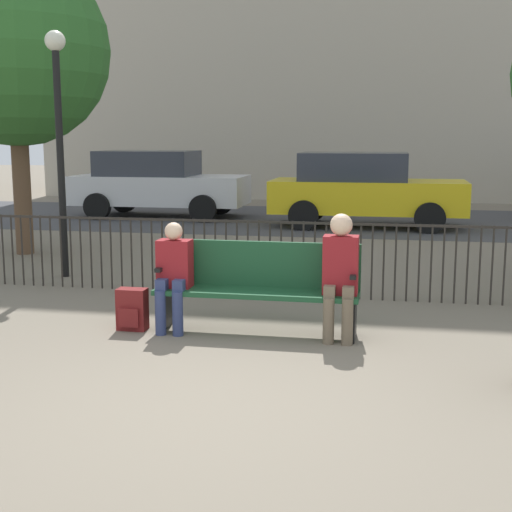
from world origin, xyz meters
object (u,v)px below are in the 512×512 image
tree_0 (15,51)px  park_bench (258,284)px  backpack (132,310)px  seated_person_0 (173,271)px  parked_car_1 (364,188)px  seated_person_1 (340,270)px  parked_car_0 (157,183)px  lamp_post (58,115)px

tree_0 → park_bench: bearing=-40.2°
backpack → tree_0: bearing=129.7°
seated_person_0 → tree_0: (-3.96, 4.20, 2.72)m
tree_0 → parked_car_1: 7.69m
parked_car_1 → backpack: bearing=-102.4°
seated_person_1 → parked_car_0: 11.21m
parked_car_0 → park_bench: bearing=-65.9°
tree_0 → seated_person_0: bearing=-46.7°
seated_person_1 → parked_car_1: size_ratio=0.30×
parked_car_0 → parked_car_1: (5.06, -0.97, 0.00)m
park_bench → parked_car_1: (0.69, 8.82, 0.34)m
lamp_post → parked_car_0: 7.68m
seated_person_1 → tree_0: bearing=143.4°
seated_person_1 → parked_car_0: size_ratio=0.30×
lamp_post → tree_0: bearing=132.1°
park_bench → seated_person_0: (-0.85, -0.14, 0.12)m
seated_person_0 → park_bench: bearing=9.1°
tree_0 → parked_car_1: size_ratio=1.17×
lamp_post → parked_car_0: bearing=98.7°
seated_person_0 → tree_0: bearing=133.3°
seated_person_0 → parked_car_1: 9.09m
seated_person_1 → lamp_post: size_ratio=0.37×
seated_person_0 → parked_car_1: parked_car_1 is taller
backpack → parked_car_0: bearing=107.2°
tree_0 → lamp_post: (1.57, -1.74, -1.07)m
lamp_post → parked_car_1: (3.92, 6.50, -1.42)m
park_bench → seated_person_1: 0.88m
seated_person_1 → lamp_post: (-4.08, 2.45, 1.57)m
seated_person_1 → tree_0: tree_0 is taller
parked_car_0 → parked_car_1: 5.16m
park_bench → parked_car_1: bearing=85.5°
seated_person_0 → seated_person_1: bearing=0.2°
park_bench → lamp_post: 4.35m
tree_0 → parked_car_0: 6.26m
seated_person_1 → parked_car_0: parked_car_0 is taller
seated_person_0 → parked_car_1: (1.53, 8.96, 0.22)m
backpack → lamp_post: lamp_post is taller
park_bench → tree_0: tree_0 is taller
parked_car_0 → backpack: bearing=-72.8°
park_bench → parked_car_1: size_ratio=0.49×
lamp_post → parked_car_0: (-1.14, 7.46, -1.42)m
seated_person_0 → lamp_post: bearing=134.2°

